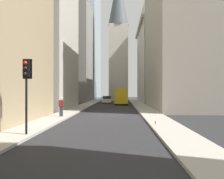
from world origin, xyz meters
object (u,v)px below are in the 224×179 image
Objects in this scene: traffic_light_foreground at (26,79)px; sedan_white at (107,100)px; delivery_truck at (121,96)px; pedestrian at (61,106)px; discarded_bottle at (155,123)px.

sedan_white is at bearing -3.84° from traffic_light_foreground.
delivery_truck is 3.68× the size of pedestrian.
discarded_bottle is (-27.21, -2.38, -1.21)m from delivery_truck.
delivery_truck reaches higher than discarded_bottle.
discarded_bottle is at bearing -175.00° from delivery_truck.
delivery_truck reaches higher than sedan_white.
traffic_light_foreground is at bearing 119.37° from discarded_bottle.
pedestrian is at bearing 165.97° from delivery_truck.
traffic_light_foreground is 9.20m from discarded_bottle.
delivery_truck is 27.34m from discarded_bottle.
pedestrian reaches higher than sedan_white.
traffic_light_foreground is 9.57m from pedestrian.
sedan_white is 36.14m from traffic_light_foreground.
traffic_light_foreground reaches higher than discarded_bottle.
delivery_truck is at bearing -9.41° from traffic_light_foreground.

